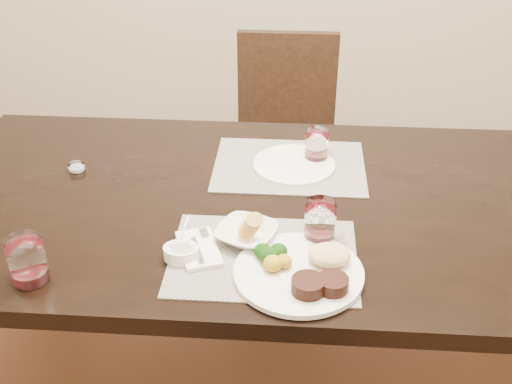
# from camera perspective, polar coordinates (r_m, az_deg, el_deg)

# --- Properties ---
(ground_plane) EXTENTS (4.50, 4.50, 0.00)m
(ground_plane) POSITION_cam_1_polar(r_m,az_deg,el_deg) (2.30, 1.52, -16.69)
(ground_plane) COLOR #4C2818
(ground_plane) RESTS_ON ground
(dining_table) EXTENTS (2.00, 1.00, 0.75)m
(dining_table) POSITION_cam_1_polar(r_m,az_deg,el_deg) (1.85, 1.81, -2.89)
(dining_table) COLOR black
(dining_table) RESTS_ON ground
(chair_far) EXTENTS (0.42, 0.42, 0.90)m
(chair_far) POSITION_cam_1_polar(r_m,az_deg,el_deg) (2.74, 2.62, 5.42)
(chair_far) COLOR black
(chair_far) RESTS_ON ground
(placemat_near) EXTENTS (0.46, 0.34, 0.00)m
(placemat_near) POSITION_cam_1_polar(r_m,az_deg,el_deg) (1.59, 0.66, -5.81)
(placemat_near) COLOR gray
(placemat_near) RESTS_ON dining_table
(placemat_far) EXTENTS (0.46, 0.34, 0.00)m
(placemat_far) POSITION_cam_1_polar(r_m,az_deg,el_deg) (1.97, 2.98, 2.33)
(placemat_far) COLOR gray
(placemat_far) RESTS_ON dining_table
(dinner_plate) EXTENTS (0.31, 0.31, 0.06)m
(dinner_plate) POSITION_cam_1_polar(r_m,az_deg,el_deg) (1.52, 4.36, -6.97)
(dinner_plate) COLOR white
(dinner_plate) RESTS_ON placemat_near
(napkin_fork) EXTENTS (0.14, 0.18, 0.02)m
(napkin_fork) POSITION_cam_1_polar(r_m,az_deg,el_deg) (1.61, -5.10, -5.02)
(napkin_fork) COLOR white
(napkin_fork) RESTS_ON placemat_near
(steak_knife) EXTENTS (0.03, 0.21, 0.01)m
(steak_knife) POSITION_cam_1_polar(r_m,az_deg,el_deg) (1.57, 7.95, -6.47)
(steak_knife) COLOR white
(steak_knife) RESTS_ON placemat_near
(cracker_bowl) EXTENTS (0.19, 0.19, 0.07)m
(cracker_bowl) POSITION_cam_1_polar(r_m,az_deg,el_deg) (1.63, -0.86, -3.69)
(cracker_bowl) COLOR white
(cracker_bowl) RESTS_ON placemat_near
(sauce_ramekin) EXTENTS (0.09, 0.13, 0.07)m
(sauce_ramekin) POSITION_cam_1_polar(r_m,az_deg,el_deg) (1.58, -6.67, -5.33)
(sauce_ramekin) COLOR white
(sauce_ramekin) RESTS_ON placemat_near
(wine_glass_near) EXTENTS (0.08, 0.08, 0.11)m
(wine_glass_near) POSITION_cam_1_polar(r_m,az_deg,el_deg) (1.63, 5.70, -2.78)
(wine_glass_near) COLOR white
(wine_glass_near) RESTS_ON placemat_near
(far_plate) EXTENTS (0.25, 0.25, 0.01)m
(far_plate) POSITION_cam_1_polar(r_m,az_deg,el_deg) (1.97, 3.39, 2.44)
(far_plate) COLOR white
(far_plate) RESTS_ON placemat_far
(wine_glass_far) EXTENTS (0.07, 0.07, 0.10)m
(wine_glass_far) POSITION_cam_1_polar(r_m,az_deg,el_deg) (1.99, 5.40, 4.00)
(wine_glass_far) COLOR white
(wine_glass_far) RESTS_ON placemat_far
(wine_glass_side) EXTENTS (0.08, 0.08, 0.12)m
(wine_glass_side) POSITION_cam_1_polar(r_m,az_deg,el_deg) (1.58, -19.64, -5.91)
(wine_glass_side) COLOR white
(wine_glass_side) RESTS_ON dining_table
(salt_cellar) EXTENTS (0.05, 0.05, 0.02)m
(salt_cellar) POSITION_cam_1_polar(r_m,az_deg,el_deg) (2.02, -15.66, 2.10)
(salt_cellar) COLOR white
(salt_cellar) RESTS_ON dining_table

